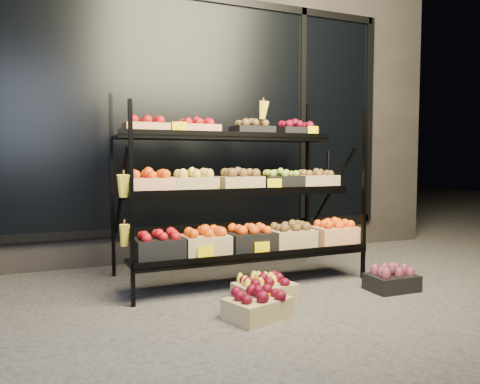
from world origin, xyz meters
name	(u,v)px	position (x,y,z in m)	size (l,w,h in m)	color
ground	(270,297)	(0.00, 0.00, 0.00)	(24.00, 24.00, 0.00)	#514F4C
building	(178,106)	(0.00, 2.59, 1.75)	(6.00, 2.08, 3.50)	#2D2826
display_rack	(239,191)	(-0.01, 0.60, 0.79)	(2.18, 1.02, 1.74)	black
tag_floor_a	(269,308)	(-0.21, -0.40, 0.06)	(0.13, 0.01, 0.12)	#F0CB00
floor_crate_left	(257,304)	(-0.30, -0.40, 0.10)	(0.48, 0.41, 0.20)	tan
floor_crate_midleft	(257,289)	(-0.13, -0.05, 0.09)	(0.41, 0.34, 0.19)	black
floor_crate_midright	(265,290)	(-0.10, -0.11, 0.10)	(0.46, 0.37, 0.21)	tan
floor_crate_right	(392,279)	(1.00, -0.23, 0.09)	(0.39, 0.29, 0.20)	black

